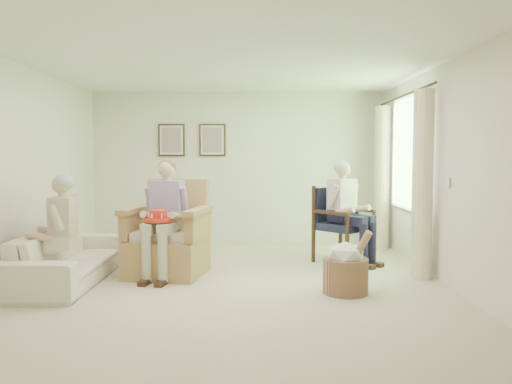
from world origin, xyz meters
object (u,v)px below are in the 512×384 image
red_hat (158,217)px  wood_armchair (343,221)px  wicker_armchair (168,245)px  person_wicker (165,209)px  sofa (69,257)px  person_sofa (58,225)px  person_dark (345,204)px  hatbox (346,268)px

red_hat → wood_armchair: bearing=26.0°
wicker_armchair → wood_armchair: (2.36, 0.83, 0.20)m
wood_armchair → person_wicker: bearing=159.5°
sofa → wood_armchair: bearing=-71.0°
person_sofa → red_hat: (1.08, 0.31, 0.05)m
person_dark → person_sofa: (-3.49, -1.31, -0.12)m
person_dark → hatbox: size_ratio=1.94×
person_dark → red_hat: bearing=159.6°
wood_armchair → wicker_armchair: bearing=156.2°
wicker_armchair → person_sofa: person_sofa is taller
wood_armchair → person_wicker: (-2.36, -0.98, 0.27)m
sofa → red_hat: (1.08, 0.02, 0.47)m
wicker_armchair → person_wicker: size_ratio=0.84×
wood_armchair → person_sofa: bearing=160.1°
wood_armchair → person_wicker: size_ratio=0.74×
wood_armchair → hatbox: size_ratio=1.45×
person_dark → hatbox: bearing=-142.7°
wood_armchair → sofa: (-3.49, -1.20, -0.27)m
sofa → person_wicker: (1.12, 0.22, 0.55)m
person_wicker → red_hat: size_ratio=4.41×
wicker_armchair → hatbox: bearing=-12.7°
sofa → hatbox: hatbox is taller
person_sofa → red_hat: bearing=99.7°
person_wicker → hatbox: bearing=-9.0°
person_wicker → person_dark: 2.50m
sofa → person_wicker: size_ratio=1.45×
wicker_armchair → person_sofa: bearing=-139.1°
wicker_armchair → person_sofa: size_ratio=0.94×
red_hat → hatbox: size_ratio=0.45×
sofa → hatbox: bearing=-99.2°
wood_armchair → person_dark: size_ratio=0.75×
hatbox → red_hat: bearing=165.8°
wicker_armchair → person_wicker: 0.50m
wicker_armchair → person_dark: 2.49m
red_hat → sofa: bearing=-178.8°
wood_armchair → sofa: size_ratio=0.51×
red_hat → person_wicker: bearing=76.4°
person_wicker → red_hat: person_wicker is taller
sofa → hatbox: 3.26m
hatbox → sofa: bearing=170.8°
person_sofa → person_dark: bearing=104.3°
wood_armchair → person_sofa: 3.79m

